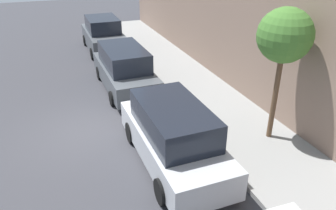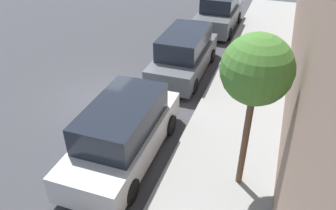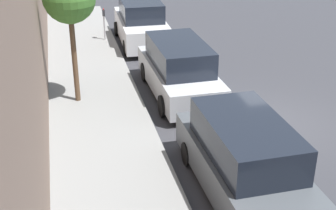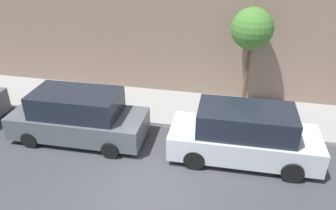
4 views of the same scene
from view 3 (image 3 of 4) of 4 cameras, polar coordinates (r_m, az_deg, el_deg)
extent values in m
plane|color=#38383D|center=(14.67, 12.14, -2.21)|extent=(60.00, 60.00, 0.00)
cube|color=gray|center=(13.41, -7.75, -4.24)|extent=(3.04, 32.00, 0.15)
cube|color=silver|center=(21.61, -3.26, 9.29)|extent=(2.10, 4.86, 0.96)
cube|color=black|center=(21.39, -3.32, 11.56)|extent=(1.80, 2.65, 0.80)
cylinder|color=black|center=(20.50, 0.10, 7.39)|extent=(0.22, 0.67, 0.67)
cylinder|color=black|center=(20.17, -5.08, 6.98)|extent=(0.22, 0.67, 0.67)
cylinder|color=black|center=(23.29, -1.62, 9.56)|extent=(0.22, 0.67, 0.67)
cylinder|color=black|center=(23.00, -6.22, 9.22)|extent=(0.22, 0.67, 0.67)
cube|color=#B7BABF|center=(16.08, 1.34, 3.39)|extent=(1.98, 4.93, 0.84)
cube|color=black|center=(15.78, 1.37, 6.22)|extent=(1.72, 3.13, 0.84)
cylinder|color=black|center=(15.10, 6.09, 0.55)|extent=(0.22, 0.69, 0.69)
cylinder|color=black|center=(14.64, -0.58, -0.13)|extent=(0.22, 0.69, 0.69)
cylinder|color=black|center=(17.77, 2.91, 4.53)|extent=(0.22, 0.69, 0.69)
cylinder|color=black|center=(17.38, -2.81, 4.05)|extent=(0.22, 0.69, 0.69)
cube|color=#4C5156|center=(11.08, 9.16, -7.80)|extent=(1.98, 4.93, 0.84)
cube|color=black|center=(10.65, 9.47, -4.00)|extent=(1.72, 3.13, 0.84)
cylinder|color=black|center=(12.75, 10.30, -4.88)|extent=(0.22, 0.62, 0.62)
cylinder|color=black|center=(12.20, 2.46, -5.94)|extent=(0.22, 0.62, 0.62)
cylinder|color=#ADADB2|center=(21.88, -7.75, 9.32)|extent=(0.07, 0.07, 1.11)
cube|color=#2D2D33|center=(21.71, -7.86, 11.08)|extent=(0.11, 0.15, 0.28)
cube|color=red|center=(21.67, -7.89, 11.50)|extent=(0.04, 0.09, 0.05)
cylinder|color=brown|center=(15.27, -11.34, 5.68)|extent=(0.17, 0.17, 2.97)
camera|label=1|loc=(23.04, 4.20, 23.69)|focal=35.00mm
camera|label=2|loc=(21.13, -14.77, 25.03)|focal=35.00mm
camera|label=4|loc=(19.12, 33.15, 22.48)|focal=35.00mm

